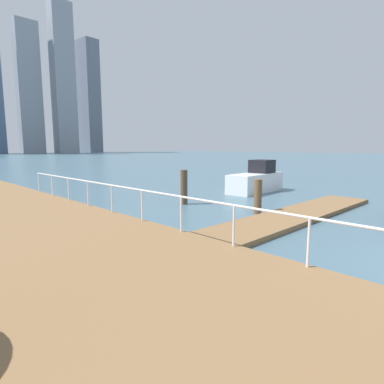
# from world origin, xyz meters

# --- Properties ---
(ground_plane) EXTENTS (300.00, 300.00, 0.00)m
(ground_plane) POSITION_xyz_m (0.00, 20.00, 0.00)
(ground_plane) COLOR #476675
(floating_dock) EXTENTS (12.14, 2.00, 0.18)m
(floating_dock) POSITION_xyz_m (2.57, 6.07, 0.09)
(floating_dock) COLOR olive
(floating_dock) RESTS_ON ground_plane
(boardwalk_railing) EXTENTS (0.06, 23.45, 1.08)m
(boardwalk_railing) POSITION_xyz_m (-3.15, 6.68, 1.26)
(boardwalk_railing) COLOR white
(boardwalk_railing) RESTS_ON boardwalk
(dock_piling_0) EXTENTS (0.33, 0.33, 1.51)m
(dock_piling_0) POSITION_xyz_m (2.21, 7.59, 0.75)
(dock_piling_0) COLOR brown
(dock_piling_0) RESTS_ON ground_plane
(dock_piling_2) EXTENTS (0.36, 0.36, 1.75)m
(dock_piling_2) POSITION_xyz_m (1.51, 11.54, 0.87)
(dock_piling_2) COLOR brown
(dock_piling_2) RESTS_ON ground_plane
(moored_boat_1) EXTENTS (4.68, 1.93, 2.05)m
(moored_boat_1) POSITION_xyz_m (7.99, 11.56, 0.75)
(moored_boat_1) COLOR white
(moored_boat_1) RESTS_ON ground_plane
(skyline_tower_5) EXTENTS (9.96, 6.03, 59.56)m
(skyline_tower_5) POSITION_xyz_m (43.18, 161.02, 29.78)
(skyline_tower_5) COLOR #8C939E
(skyline_tower_5) RESTS_ON ground_plane
(skyline_tower_6) EXTENTS (10.10, 6.91, 70.39)m
(skyline_tower_6) POSITION_xyz_m (57.51, 156.42, 35.20)
(skyline_tower_6) COLOR #8C939E
(skyline_tower_6) RESTS_ON ground_plane
(skyline_tower_7) EXTENTS (8.63, 13.93, 58.08)m
(skyline_tower_7) POSITION_xyz_m (73.43, 163.39, 29.04)
(skyline_tower_7) COLOR slate
(skyline_tower_7) RESTS_ON ground_plane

